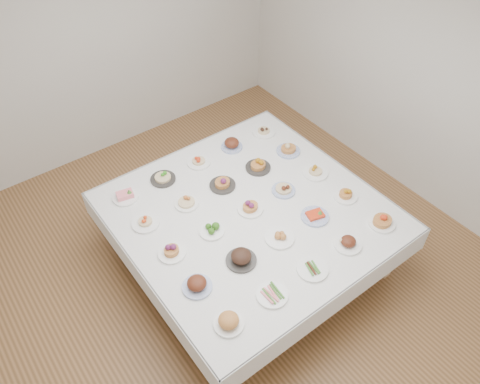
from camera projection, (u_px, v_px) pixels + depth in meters
room_envelope at (214, 119)px, 3.70m from camera, size 5.02×5.02×2.81m
display_table at (249, 215)px, 4.51m from camera, size 2.39×2.39×0.75m
dish_0 at (229, 320)px, 3.56m from camera, size 0.23×0.23×0.14m
dish_1 at (272, 294)px, 3.77m from camera, size 0.26×0.26×0.06m
dish_2 at (313, 268)px, 3.95m from camera, size 0.26×0.26×0.06m
dish_3 at (348, 242)px, 4.12m from camera, size 0.24×0.24×0.12m
dish_4 at (383, 219)px, 4.30m from camera, size 0.25×0.25×0.15m
dish_5 at (197, 283)px, 3.80m from camera, size 0.25×0.25×0.14m
dish_6 at (241, 256)px, 3.98m from camera, size 0.27×0.27×0.16m
dish_7 at (280, 236)px, 4.19m from camera, size 0.27×0.27×0.10m
dish_8 at (315, 214)px, 4.37m from camera, size 0.26×0.26×0.12m
dish_9 at (346, 193)px, 4.56m from camera, size 0.23×0.23×0.12m
dish_10 at (171, 249)px, 4.05m from camera, size 0.24×0.24×0.14m
dish_11 at (212, 229)px, 4.24m from camera, size 0.23×0.23×0.10m
dish_12 at (250, 206)px, 4.43m from camera, size 0.24×0.24×0.13m
dish_13 at (284, 187)px, 4.61m from camera, size 0.24×0.24×0.13m
dish_14 at (316, 169)px, 4.80m from camera, size 0.26×0.26×0.13m
dish_15 at (145, 220)px, 4.31m from camera, size 0.25×0.25×0.12m
dish_16 at (186, 201)px, 4.49m from camera, size 0.23×0.23×0.12m
dish_17 at (222, 180)px, 4.66m from camera, size 0.29×0.28×0.16m
dish_18 at (258, 163)px, 4.86m from camera, size 0.26×0.26×0.15m
dish_19 at (289, 147)px, 5.05m from camera, size 0.25×0.25×0.15m
dish_20 at (125, 194)px, 4.55m from camera, size 0.25×0.25×0.12m
dish_21 at (162, 175)px, 4.73m from camera, size 0.25×0.25×0.14m
dish_22 at (198, 159)px, 4.92m from camera, size 0.24×0.24×0.13m
dish_23 at (232, 144)px, 5.11m from camera, size 0.23×0.23×0.12m
dish_24 at (264, 129)px, 5.30m from camera, size 0.25×0.25×0.12m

